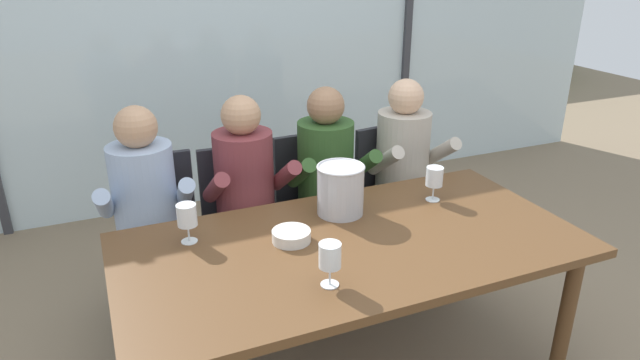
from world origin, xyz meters
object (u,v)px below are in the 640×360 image
chair_center (314,197)px  wine_glass_center_pour (330,257)px  tasting_bowl (291,236)px  person_pale_blue_shirt (147,209)px  dining_table (352,256)px  person_olive_shirt (330,179)px  person_maroon_top (249,193)px  chair_right_of_center (393,186)px  wine_glass_by_left_taster (187,216)px  person_beige_jumper (409,166)px  chair_left_of_center (242,214)px  wine_glass_near_bucket (434,178)px  ice_bucket_primary (340,189)px  chair_near_curtain (159,224)px

chair_center → wine_glass_center_pour: (-0.44, -1.20, 0.34)m
chair_center → tasting_bowl: size_ratio=5.25×
person_pale_blue_shirt → tasting_bowl: size_ratio=7.17×
person_pale_blue_shirt → dining_table: bearing=-42.1°
person_olive_shirt → wine_glass_center_pour: (-0.47, -1.04, 0.16)m
person_maroon_top → person_olive_shirt: size_ratio=1.00×
chair_right_of_center → person_pale_blue_shirt: (-1.49, -0.13, 0.17)m
tasting_bowl → wine_glass_by_left_taster: bearing=157.5°
person_beige_jumper → wine_glass_by_left_taster: size_ratio=6.87×
chair_right_of_center → person_pale_blue_shirt: person_pale_blue_shirt is taller
chair_right_of_center → person_maroon_top: bearing=179.5°
dining_table → tasting_bowl: bearing=156.6°
chair_left_of_center → wine_glass_near_bucket: wine_glass_near_bucket is taller
chair_right_of_center → wine_glass_near_bucket: wine_glass_near_bucket is taller
wine_glass_center_pour → chair_left_of_center: bearing=91.3°
person_olive_shirt → wine_glass_near_bucket: person_olive_shirt is taller
chair_right_of_center → tasting_bowl: bearing=-148.8°
chair_center → chair_right_of_center: same height
person_pale_blue_shirt → person_maroon_top: same height
person_beige_jumper → person_olive_shirt: bearing=-180.0°
tasting_bowl → ice_bucket_primary: bearing=28.7°
chair_right_of_center → chair_near_curtain: bearing=170.3°
dining_table → wine_glass_center_pour: bearing=-129.9°
dining_table → chair_near_curtain: bearing=126.6°
dining_table → ice_bucket_primary: ice_bucket_primary is taller
chair_near_curtain → person_maroon_top: person_maroon_top is taller
wine_glass_by_left_taster → chair_left_of_center: bearing=57.4°
ice_bucket_primary → wine_glass_by_left_taster: ice_bucket_primary is taller
dining_table → tasting_bowl: (-0.24, 0.10, 0.10)m
person_pale_blue_shirt → chair_left_of_center: bearing=15.6°
chair_left_of_center → wine_glass_center_pour: wine_glass_center_pour is taller
tasting_bowl → person_maroon_top: bearing=89.3°
chair_near_curtain → person_maroon_top: (0.47, -0.17, 0.17)m
person_pale_blue_shirt → ice_bucket_primary: 0.99m
chair_center → person_olive_shirt: (0.03, -0.16, 0.17)m
chair_left_of_center → tasting_bowl: chair_left_of_center is taller
person_olive_shirt → tasting_bowl: person_olive_shirt is taller
person_beige_jumper → wine_glass_center_pour: bearing=-133.3°
ice_bucket_primary → wine_glass_by_left_taster: bearing=-179.8°
chair_right_of_center → person_beige_jumper: (0.03, -0.13, 0.17)m
chair_center → wine_glass_near_bucket: 0.86m
chair_near_curtain → person_beige_jumper: person_beige_jumper is taller
ice_bucket_primary → wine_glass_near_bucket: size_ratio=1.38×
chair_near_curtain → wine_glass_center_pour: (0.47, -1.21, 0.34)m
chair_left_of_center → tasting_bowl: (0.01, -0.78, 0.24)m
chair_near_curtain → chair_center: size_ratio=1.00×
person_olive_shirt → person_pale_blue_shirt: bearing=-177.6°
chair_right_of_center → ice_bucket_primary: (-0.66, -0.63, 0.34)m
chair_near_curtain → person_pale_blue_shirt: 0.25m
person_pale_blue_shirt → person_olive_shirt: (1.01, -0.00, 0.00)m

